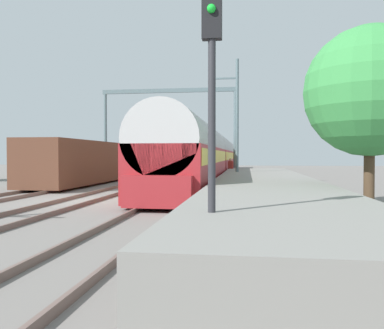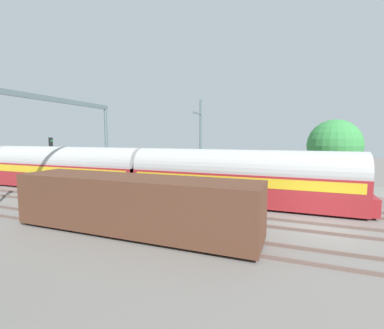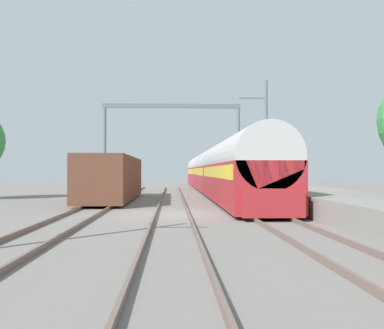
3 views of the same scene
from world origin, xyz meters
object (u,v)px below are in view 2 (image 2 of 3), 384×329
at_px(person_crossing, 136,179).
at_px(railway_signal_far, 51,154).
at_px(passenger_train, 67,168).
at_px(catenary_gantry, 55,127).
at_px(freight_car, 133,204).

relative_size(person_crossing, railway_signal_far, 0.36).
xyz_separation_m(passenger_train, person_crossing, (1.75, -6.50, -0.94)).
relative_size(passenger_train, catenary_gantry, 4.05).
xyz_separation_m(passenger_train, catenary_gantry, (-3.87, -3.05, 3.63)).
xyz_separation_m(passenger_train, railway_signal_far, (1.92, 4.06, 1.14)).
bearing_deg(freight_car, catenary_gantry, 67.59).
bearing_deg(freight_car, railway_signal_far, 59.63).
relative_size(passenger_train, person_crossing, 28.44).
xyz_separation_m(freight_car, catenary_gantry, (3.87, 9.39, 4.13)).
height_order(freight_car, railway_signal_far, railway_signal_far).
height_order(railway_signal_far, catenary_gantry, catenary_gantry).
bearing_deg(person_crossing, passenger_train, 114.29).
distance_m(person_crossing, catenary_gantry, 8.03).
relative_size(passenger_train, freight_car, 3.78).
bearing_deg(person_crossing, freight_car, -138.77).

